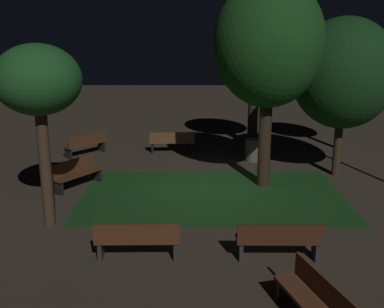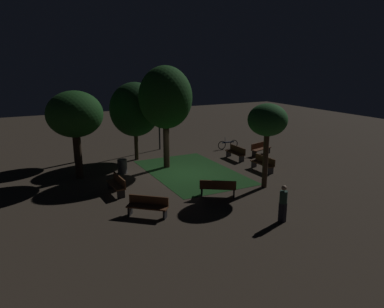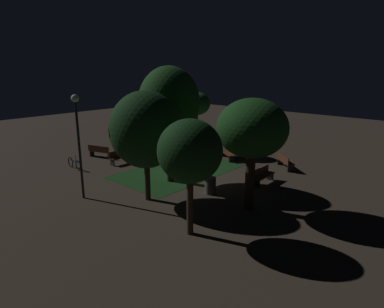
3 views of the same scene
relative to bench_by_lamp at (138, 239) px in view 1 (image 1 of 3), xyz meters
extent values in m
plane|color=#3D3328|center=(1.50, 4.52, -0.48)|extent=(60.00, 60.00, 0.00)
cube|color=#194219|center=(1.75, 4.08, -0.48)|extent=(7.77, 4.82, 0.01)
cube|color=#512D19|center=(0.00, 0.08, -0.03)|extent=(1.81, 0.52, 0.06)
cube|color=#512D19|center=(0.00, -0.13, 0.20)|extent=(1.80, 0.10, 0.40)
cube|color=#2D2D33|center=(-0.80, 0.06, -0.27)|extent=(0.09, 0.39, 0.42)
cube|color=#2D2D33|center=(0.80, 0.09, -0.27)|extent=(0.09, 0.39, 0.42)
cube|color=#422314|center=(2.99, 0.08, -0.03)|extent=(1.80, 0.49, 0.06)
cube|color=#422314|center=(2.99, -0.13, 0.20)|extent=(1.80, 0.07, 0.40)
cube|color=#2D2D33|center=(2.19, 0.08, -0.27)|extent=(0.08, 0.38, 0.42)
cube|color=#2D2D33|center=(3.79, 0.07, -0.27)|extent=(0.08, 0.38, 0.42)
cube|color=brown|center=(0.27, 9.17, -0.03)|extent=(1.82, 0.55, 0.06)
cube|color=brown|center=(0.28, 8.96, 0.20)|extent=(1.80, 0.13, 0.40)
cube|color=black|center=(-0.53, 9.13, -0.27)|extent=(0.10, 0.39, 0.42)
cube|color=black|center=(1.07, 9.20, -0.27)|extent=(0.10, 0.39, 0.42)
cube|color=#512D19|center=(-2.46, 4.74, -0.03)|extent=(1.39, 1.77, 0.06)
cube|color=#512D19|center=(-2.63, 4.86, 0.20)|extent=(1.03, 1.54, 0.40)
cube|color=black|center=(-2.02, 5.41, -0.27)|extent=(0.37, 0.28, 0.42)
cube|color=black|center=(-2.89, 4.07, -0.27)|extent=(0.37, 0.28, 0.42)
cube|color=brown|center=(3.11, -2.27, -0.03)|extent=(0.96, 1.86, 0.06)
cube|color=brown|center=(3.31, -2.21, 0.20)|extent=(0.56, 1.75, 0.40)
cube|color=black|center=(2.89, -1.50, -0.27)|extent=(0.39, 0.18, 0.42)
cube|color=#512D19|center=(-3.17, 8.74, -0.03)|extent=(1.53, 1.69, 0.06)
cube|color=#512D19|center=(-3.01, 8.60, 0.20)|extent=(1.21, 1.41, 0.40)
cube|color=black|center=(-3.69, 8.13, -0.27)|extent=(0.35, 0.31, 0.42)
cube|color=black|center=(-2.66, 9.35, -0.27)|extent=(0.35, 0.31, 0.42)
cylinder|color=#2D2116|center=(3.67, 10.36, 0.95)|extent=(0.43, 0.43, 2.86)
ellipsoid|color=#194719|center=(3.67, 10.36, 3.23)|extent=(3.10, 3.10, 2.59)
cylinder|color=#2D2116|center=(3.38, 5.02, 1.28)|extent=(0.39, 0.39, 3.52)
ellipsoid|color=#194719|center=(3.38, 5.02, 3.94)|extent=(3.28, 3.28, 3.82)
cylinder|color=#423021|center=(-2.46, 1.85, 1.06)|extent=(0.29, 0.29, 3.08)
ellipsoid|color=#1E5623|center=(-2.46, 1.85, 3.16)|extent=(2.05, 2.05, 1.68)
cylinder|color=#38281C|center=(6.02, 6.13, 0.78)|extent=(0.27, 0.27, 2.53)
ellipsoid|color=#143816|center=(6.02, 6.13, 2.97)|extent=(3.35, 3.35, 3.60)
cylinder|color=#38281C|center=(7.22, 9.96, 0.84)|extent=(0.26, 0.26, 2.65)
ellipsoid|color=#143816|center=(7.22, 9.96, 2.83)|extent=(2.41, 2.41, 2.37)
cylinder|color=#4C4C4C|center=(3.40, 7.90, -0.05)|extent=(0.57, 0.57, 0.86)
camera|label=1|loc=(1.22, -8.84, 4.19)|focal=42.62mm
camera|label=2|loc=(-16.79, 13.54, 6.04)|focal=33.36mm
camera|label=3|loc=(15.98, 17.85, 5.82)|focal=31.37mm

